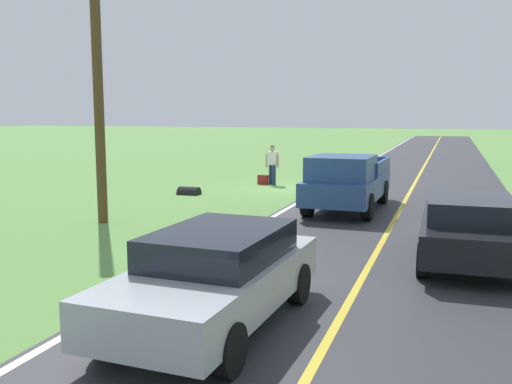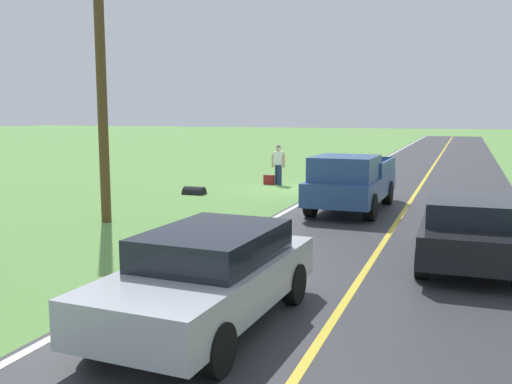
# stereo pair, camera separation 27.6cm
# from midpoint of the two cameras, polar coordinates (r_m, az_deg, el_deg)

# --- Properties ---
(ground_plane) EXTENTS (200.00, 200.00, 0.00)m
(ground_plane) POSITION_cam_midpoint_polar(r_m,az_deg,el_deg) (23.48, 4.50, 0.37)
(ground_plane) COLOR #609347
(road_surface) EXTENTS (7.39, 120.00, 0.00)m
(road_surface) POSITION_cam_midpoint_polar(r_m,az_deg,el_deg) (22.65, 16.20, -0.20)
(road_surface) COLOR #333338
(road_surface) RESTS_ON ground
(lane_edge_line) EXTENTS (0.16, 117.60, 0.00)m
(lane_edge_line) POSITION_cam_midpoint_polar(r_m,az_deg,el_deg) (23.17, 7.50, 0.23)
(lane_edge_line) COLOR silver
(lane_edge_line) RESTS_ON ground
(lane_centre_line) EXTENTS (0.14, 117.60, 0.00)m
(lane_centre_line) POSITION_cam_midpoint_polar(r_m,az_deg,el_deg) (22.65, 16.20, -0.19)
(lane_centre_line) COLOR gold
(lane_centre_line) RESTS_ON ground
(hitchhiker_walking) EXTENTS (0.62, 0.52, 1.75)m
(hitchhiker_walking) POSITION_cam_midpoint_polar(r_m,az_deg,el_deg) (24.55, 2.64, 3.01)
(hitchhiker_walking) COLOR navy
(hitchhiker_walking) RESTS_ON ground
(suitcase_carried) EXTENTS (0.47, 0.22, 0.42)m
(suitcase_carried) POSITION_cam_midpoint_polar(r_m,az_deg,el_deg) (24.70, 1.65, 1.25)
(suitcase_carried) COLOR maroon
(suitcase_carried) RESTS_ON ground
(pickup_truck_passing) EXTENTS (2.17, 5.43, 1.82)m
(pickup_truck_passing) POSITION_cam_midpoint_polar(r_m,az_deg,el_deg) (18.15, 10.02, 1.11)
(pickup_truck_passing) COLOR #2D4C84
(pickup_truck_passing) RESTS_ON ground
(sedan_ahead_same_lane) EXTENTS (2.06, 4.47, 1.41)m
(sedan_ahead_same_lane) POSITION_cam_midpoint_polar(r_m,az_deg,el_deg) (8.33, -3.81, -8.36)
(sedan_ahead_same_lane) COLOR #B2B7C1
(sedan_ahead_same_lane) RESTS_ON ground
(sedan_mid_oncoming) EXTENTS (1.99, 4.43, 1.41)m
(sedan_mid_oncoming) POSITION_cam_midpoint_polar(r_m,az_deg,el_deg) (12.40, 21.46, -3.46)
(sedan_mid_oncoming) COLOR black
(sedan_mid_oncoming) RESTS_ON ground
(utility_pole_roadside) EXTENTS (0.28, 0.28, 7.27)m
(utility_pole_roadside) POSITION_cam_midpoint_polar(r_m,az_deg,el_deg) (16.45, -14.92, 9.59)
(utility_pole_roadside) COLOR brown
(utility_pole_roadside) RESTS_ON ground
(drainage_culvert) EXTENTS (0.80, 0.60, 0.60)m
(drainage_culvert) POSITION_cam_midpoint_polar(r_m,az_deg,el_deg) (21.84, -5.93, -0.22)
(drainage_culvert) COLOR black
(drainage_culvert) RESTS_ON ground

